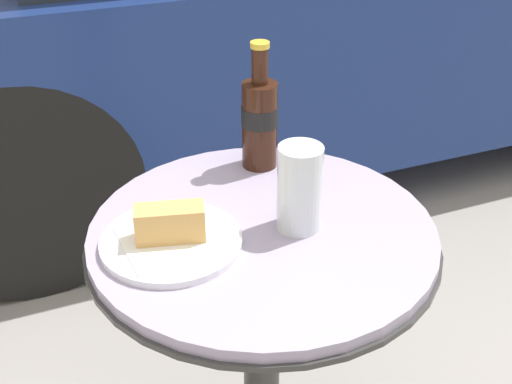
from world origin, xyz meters
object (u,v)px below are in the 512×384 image
bistro_table (262,326)px  cola_bottle_left (260,119)px  drinking_glass (299,192)px  lunch_plate_near (171,236)px

bistro_table → cola_bottle_left: 0.38m
bistro_table → cola_bottle_left: (0.08, 0.20, 0.31)m
cola_bottle_left → drinking_glass: size_ratio=1.66×
bistro_table → cola_bottle_left: size_ratio=3.07×
lunch_plate_near → drinking_glass: bearing=-7.6°
cola_bottle_left → lunch_plate_near: bearing=-139.9°
lunch_plate_near → bistro_table: bearing=-2.3°
cola_bottle_left → lunch_plate_near: 0.31m
cola_bottle_left → drinking_glass: cola_bottle_left is taller
drinking_glass → lunch_plate_near: size_ratio=0.65×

